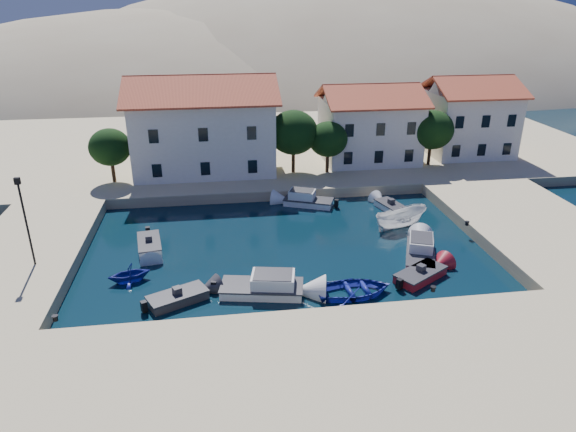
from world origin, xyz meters
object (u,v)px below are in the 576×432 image
object	(u,v)px
building_left	(203,123)
rowboat_south	(354,294)
cabin_cruiser_south	(262,287)
cabin_cruiser_east	(420,253)
lamppost	(24,213)
building_mid	(369,122)
boat_east	(400,228)
building_right	(469,114)

from	to	relation	value
building_left	rowboat_south	size ratio (longest dim) A/B	2.96
cabin_cruiser_south	building_left	bearing A→B (deg)	109.39
building_left	cabin_cruiser_east	size ratio (longest dim) A/B	2.73
building_left	rowboat_south	xyz separation A→B (m)	(9.53, -25.32, -5.94)
building_left	cabin_cruiser_east	world-z (taller)	building_left
lamppost	cabin_cruiser_east	size ratio (longest dim) A/B	1.15
building_mid	lamppost	xyz separation A→B (m)	(-29.50, -21.00, -0.47)
lamppost	boat_east	distance (m)	28.33
building_left	lamppost	bearing A→B (deg)	-119.90
building_right	lamppost	distance (m)	46.98
building_left	building_mid	distance (m)	18.04
building_right	cabin_cruiser_east	world-z (taller)	building_right
rowboat_south	cabin_cruiser_east	size ratio (longest dim) A/B	0.92
rowboat_south	cabin_cruiser_south	bearing A→B (deg)	75.80
lamppost	cabin_cruiser_east	xyz separation A→B (m)	(27.13, -1.16, -4.28)
building_mid	rowboat_south	bearing A→B (deg)	-107.85
rowboat_south	lamppost	bearing A→B (deg)	71.51
building_left	cabin_cruiser_south	distance (m)	25.15
building_mid	cabin_cruiser_east	bearing A→B (deg)	-96.11
lamppost	boat_east	size ratio (longest dim) A/B	1.28
cabin_cruiser_east	boat_east	xyz separation A→B (m)	(0.45, 5.58, -0.48)
cabin_cruiser_south	rowboat_south	bearing A→B (deg)	1.02
lamppost	rowboat_south	size ratio (longest dim) A/B	1.25
rowboat_south	building_mid	bearing A→B (deg)	-22.15
lamppost	cabin_cruiser_south	size ratio (longest dim) A/B	1.10
boat_east	lamppost	bearing A→B (deg)	83.48
cabin_cruiser_south	lamppost	bearing A→B (deg)	175.09
rowboat_south	boat_east	world-z (taller)	boat_east
building_left	cabin_cruiser_east	distance (m)	26.87
building_right	cabin_cruiser_south	world-z (taller)	building_right
cabin_cruiser_south	boat_east	bearing A→B (deg)	45.87
building_left	lamppost	world-z (taller)	building_left
cabin_cruiser_east	cabin_cruiser_south	bearing A→B (deg)	126.08
building_mid	boat_east	size ratio (longest dim) A/B	2.16
building_mid	building_left	bearing A→B (deg)	-176.82
building_left	boat_east	size ratio (longest dim) A/B	3.03
boat_east	cabin_cruiser_east	bearing A→B (deg)	159.81
building_left	cabin_cruiser_east	bearing A→B (deg)	-53.56
cabin_cruiser_south	cabin_cruiser_east	bearing A→B (deg)	25.49
building_mid	boat_east	bearing A→B (deg)	-96.63
cabin_cruiser_south	cabin_cruiser_east	world-z (taller)	same
building_mid	cabin_cruiser_south	bearing A→B (deg)	-119.63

